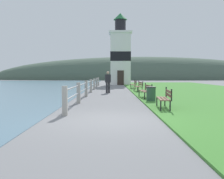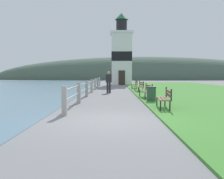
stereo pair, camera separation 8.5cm
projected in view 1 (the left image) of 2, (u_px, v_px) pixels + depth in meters
The scene contains 11 objects.
ground_plane at pixel (110, 121), 8.24m from camera, with size 160.00×160.00×0.00m, color slate.
grass_verge at pixel (199, 91), 22.13m from camera, with size 12.00×41.83×0.06m.
seawall_railing at pixel (92, 85), 20.54m from camera, with size 0.18×22.88×1.10m.
park_bench_near at pixel (166, 97), 10.75m from camera, with size 0.61×1.69×0.94m.
park_bench_midway at pixel (147, 90), 15.50m from camera, with size 0.59×2.02×0.94m.
park_bench_far at pixel (140, 86), 21.04m from camera, with size 0.61×1.83×0.94m.
park_bench_by_lighthouse at pixel (135, 84), 25.00m from camera, with size 0.49×1.61×0.94m.
lighthouse at pixel (121, 54), 35.26m from camera, with size 3.19×3.19×10.04m.
person_strolling at pixel (109, 81), 19.92m from camera, with size 0.48×0.36×1.74m.
trash_bin at pixel (152, 94), 13.63m from camera, with size 0.54×0.54×0.84m.
distant_hillside at pixel (143, 80), 65.99m from camera, with size 80.00×16.00×12.00m.
Camera 1 is at (0.10, -8.16, 1.55)m, focal length 40.00 mm.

